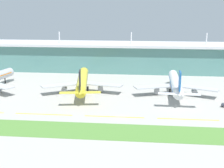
{
  "coord_description": "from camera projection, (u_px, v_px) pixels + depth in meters",
  "views": [
    {
      "loc": [
        10.54,
        -140.18,
        50.59
      ],
      "look_at": [
        -7.74,
        35.79,
        7.0
      ],
      "focal_mm": 51.02,
      "sensor_mm": 36.0,
      "label": 1
    }
  ],
  "objects": [
    {
      "name": "grass_verge",
      "position": [
        117.0,
        132.0,
        131.11
      ],
      "size": [
        300.0,
        18.0,
        0.1
      ],
      "primitive_type": "cube",
      "color": "#518438",
      "rests_on": "ground"
    },
    {
      "name": "taxiway_stripe_centre",
      "position": [
        114.0,
        117.0,
        148.99
      ],
      "size": [
        28.0,
        0.7,
        0.04
      ],
      "primitive_type": "cube",
      "color": "yellow",
      "rests_on": "ground"
    },
    {
      "name": "taxiway_stripe_mid_east",
      "position": [
        188.0,
        119.0,
        145.58
      ],
      "size": [
        28.0,
        0.7,
        0.04
      ],
      "primitive_type": "cube",
      "color": "yellow",
      "rests_on": "ground"
    },
    {
      "name": "taxiway_stripe_mid_west",
      "position": [
        44.0,
        114.0,
        152.4
      ],
      "size": [
        28.0,
        0.7,
        0.04
      ],
      "primitive_type": "cube",
      "color": "yellow",
      "rests_on": "ground"
    },
    {
      "name": "ground_plane",
      "position": [
        121.0,
        117.0,
        148.55
      ],
      "size": [
        600.0,
        600.0,
        0.0
      ],
      "primitive_type": "plane",
      "color": "#A8A59E"
    },
    {
      "name": "terminal_building",
      "position": [
        131.0,
        57.0,
        250.92
      ],
      "size": [
        288.0,
        34.0,
        31.15
      ],
      "color": "slate",
      "rests_on": "ground"
    },
    {
      "name": "airliner_near_middle",
      "position": [
        82.0,
        81.0,
        190.75
      ],
      "size": [
        48.21,
        66.11,
        18.9
      ],
      "color": "yellow",
      "rests_on": "ground"
    },
    {
      "name": "airliner_far_middle",
      "position": [
        176.0,
        84.0,
        184.89
      ],
      "size": [
        48.79,
        60.27,
        18.9
      ],
      "color": "white",
      "rests_on": "ground"
    }
  ]
}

